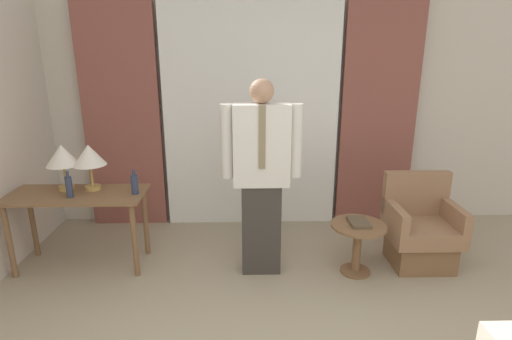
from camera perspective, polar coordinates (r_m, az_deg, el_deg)
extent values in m
cube|color=beige|center=(4.62, -0.74, 8.89)|extent=(10.00, 0.06, 2.70)
cube|color=white|center=(4.50, -0.71, 7.91)|extent=(1.95, 0.06, 2.58)
cube|color=brown|center=(4.71, -18.66, 7.43)|extent=(0.85, 0.06, 2.58)
cube|color=brown|center=(4.75, 17.09, 7.63)|extent=(0.85, 0.06, 2.58)
cube|color=brown|center=(4.00, -24.30, -3.25)|extent=(1.22, 0.53, 0.03)
cylinder|color=brown|center=(4.21, -31.78, -8.74)|extent=(0.05, 0.05, 0.70)
cylinder|color=brown|center=(3.78, -16.96, -9.61)|extent=(0.05, 0.05, 0.70)
cylinder|color=brown|center=(4.54, -29.27, -6.60)|extent=(0.05, 0.05, 0.70)
cylinder|color=brown|center=(4.14, -15.51, -7.12)|extent=(0.05, 0.05, 0.70)
cylinder|color=tan|center=(4.12, -25.42, -2.31)|extent=(0.14, 0.14, 0.04)
cylinder|color=tan|center=(4.09, -25.62, -0.72)|extent=(0.02, 0.02, 0.20)
cone|color=silver|center=(4.04, -25.97, 1.93)|extent=(0.30, 0.30, 0.19)
cylinder|color=tan|center=(4.03, -22.26, -2.33)|extent=(0.14, 0.14, 0.04)
cylinder|color=tan|center=(4.00, -22.45, -0.71)|extent=(0.02, 0.02, 0.20)
cone|color=silver|center=(3.95, -22.76, 2.00)|extent=(0.30, 0.30, 0.19)
cylinder|color=#2D3851|center=(3.88, -25.14, -2.22)|extent=(0.06, 0.06, 0.19)
cylinder|color=#2D3851|center=(3.85, -25.36, -0.50)|extent=(0.02, 0.02, 0.05)
cylinder|color=#2D3851|center=(3.76, -16.95, -2.01)|extent=(0.06, 0.06, 0.18)
cylinder|color=#2D3851|center=(3.73, -17.10, -0.35)|extent=(0.03, 0.03, 0.05)
cube|color=#38332D|center=(3.68, 0.74, -8.32)|extent=(0.35, 0.19, 0.85)
cube|color=silver|center=(3.42, 0.79, 3.57)|extent=(0.49, 0.22, 0.71)
cube|color=#847556|center=(3.29, 0.88, 4.61)|extent=(0.06, 0.01, 0.53)
cylinder|color=silver|center=(3.41, -4.20, 4.11)|extent=(0.11, 0.11, 0.64)
cylinder|color=silver|center=(3.44, 5.75, 4.16)|extent=(0.11, 0.11, 0.64)
sphere|color=tan|center=(3.35, 0.82, 11.20)|extent=(0.21, 0.21, 0.21)
cube|color=brown|center=(4.19, 22.31, -10.73)|extent=(0.54, 0.46, 0.27)
cube|color=#936B4C|center=(4.10, 22.64, -8.04)|extent=(0.63, 0.54, 0.16)
cube|color=#936B4C|center=(4.19, 21.85, -3.06)|extent=(0.63, 0.10, 0.43)
cube|color=#936B4C|center=(3.93, 19.23, -6.03)|extent=(0.08, 0.54, 0.18)
cube|color=#936B4C|center=(4.16, 26.39, -5.65)|extent=(0.08, 0.54, 0.18)
cylinder|color=brown|center=(3.94, 13.96, -13.81)|extent=(0.27, 0.27, 0.02)
cylinder|color=brown|center=(3.83, 14.19, -11.01)|extent=(0.08, 0.08, 0.46)
cylinder|color=brown|center=(3.73, 14.45, -7.71)|extent=(0.49, 0.49, 0.03)
cube|color=brown|center=(3.74, 14.46, -7.22)|extent=(0.17, 0.25, 0.03)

